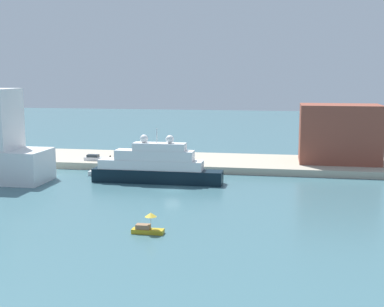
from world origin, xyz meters
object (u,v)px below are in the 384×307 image
(large_yacht, at_px, (155,167))
(work_barge, at_px, (104,173))
(small_motorboat, at_px, (148,227))
(parked_car, at_px, (94,158))
(harbor_building, at_px, (339,134))
(person_figure, at_px, (110,159))
(mooring_bollard, at_px, (186,163))

(large_yacht, distance_m, work_barge, 12.69)
(small_motorboat, xyz_separation_m, parked_car, (-23.47, 43.33, 1.08))
(large_yacht, height_order, harbor_building, harbor_building)
(parked_car, xyz_separation_m, person_figure, (4.40, -1.96, 0.19))
(work_barge, bearing_deg, harbor_building, 19.01)
(person_figure, bearing_deg, work_barge, -81.76)
(work_barge, distance_m, harbor_building, 49.10)
(large_yacht, bearing_deg, work_barge, 158.41)
(harbor_building, height_order, person_figure, harbor_building)
(person_figure, bearing_deg, harbor_building, 10.75)
(person_figure, height_order, mooring_bollard, person_figure)
(large_yacht, distance_m, harbor_building, 40.23)
(small_motorboat, height_order, person_figure, person_figure)
(parked_car, height_order, person_figure, person_figure)
(large_yacht, height_order, mooring_bollard, large_yacht)
(large_yacht, xyz_separation_m, small_motorboat, (6.50, -29.88, -2.09))
(work_barge, height_order, mooring_bollard, mooring_bollard)
(small_motorboat, height_order, mooring_bollard, small_motorboat)
(parked_car, relative_size, mooring_bollard, 5.04)
(person_figure, distance_m, mooring_bollard, 16.00)
(work_barge, bearing_deg, mooring_bollard, 25.45)
(large_yacht, xyz_separation_m, harbor_building, (34.38, 20.41, 4.47))
(small_motorboat, bearing_deg, large_yacht, 102.27)
(person_figure, bearing_deg, mooring_bollard, 0.78)
(large_yacht, bearing_deg, parked_car, 141.59)
(small_motorboat, bearing_deg, person_figure, 114.74)
(parked_car, distance_m, person_figure, 4.82)
(work_barge, distance_m, parked_car, 10.50)
(parked_car, bearing_deg, small_motorboat, -61.56)
(work_barge, relative_size, parked_car, 1.46)
(mooring_bollard, bearing_deg, large_yacht, -106.30)
(small_motorboat, bearing_deg, work_barge, 117.67)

